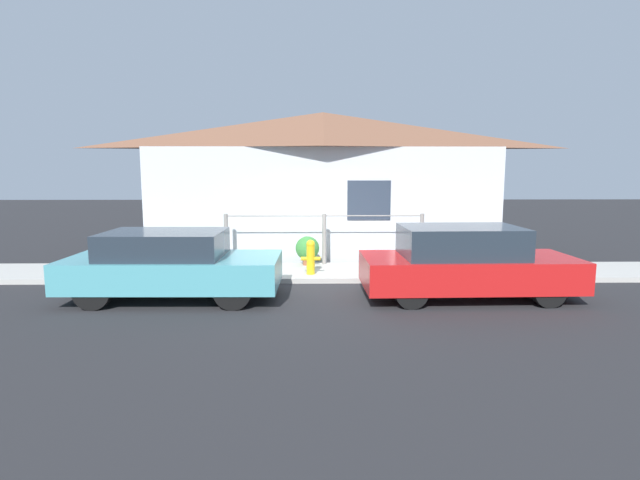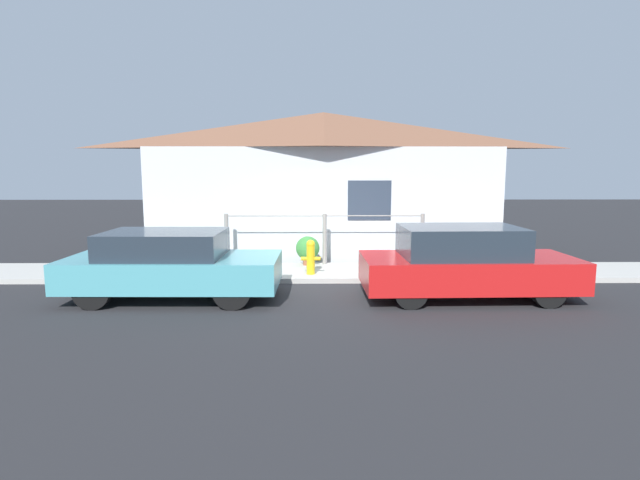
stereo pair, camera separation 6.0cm
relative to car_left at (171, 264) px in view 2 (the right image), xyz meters
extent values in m
plane|color=#262628|center=(2.93, 1.20, -0.66)|extent=(60.00, 60.00, 0.00)
cube|color=#B2AFA8|center=(2.93, 2.13, -0.60)|extent=(24.00, 1.86, 0.11)
cube|color=silver|center=(2.93, 3.51, 0.84)|extent=(9.18, 0.12, 2.99)
cube|color=#2D3847|center=(4.08, 3.44, 0.99)|extent=(1.10, 0.04, 1.00)
pyramid|color=brown|center=(2.93, 4.55, 2.81)|extent=(9.58, 2.20, 0.96)
cylinder|color=gray|center=(0.53, 2.91, 0.07)|extent=(0.10, 0.10, 1.24)
cylinder|color=gray|center=(2.93, 2.91, 0.07)|extent=(0.10, 0.10, 1.24)
cylinder|color=gray|center=(5.33, 2.91, 0.07)|extent=(0.10, 0.10, 1.24)
cylinder|color=gray|center=(2.93, 2.91, 0.64)|extent=(4.80, 0.03, 0.03)
cube|color=teal|center=(0.04, 0.00, -0.13)|extent=(3.95, 1.76, 0.55)
cube|color=#232D38|center=(-0.11, 0.00, 0.39)|extent=(2.18, 1.53, 0.48)
cylinder|color=black|center=(1.27, 0.72, -0.32)|extent=(0.67, 0.21, 0.67)
cylinder|color=black|center=(1.25, -0.75, -0.32)|extent=(0.67, 0.21, 0.67)
cylinder|color=black|center=(-1.16, 0.75, -0.32)|extent=(0.67, 0.21, 0.67)
cylinder|color=black|center=(-1.18, -0.72, -0.32)|extent=(0.67, 0.21, 0.67)
cube|color=red|center=(5.57, 0.00, -0.15)|extent=(3.98, 1.75, 0.58)
cube|color=#232D38|center=(5.42, 0.00, 0.42)|extent=(2.20, 1.51, 0.57)
cylinder|color=black|center=(6.78, 0.74, -0.37)|extent=(0.58, 0.21, 0.58)
cylinder|color=black|center=(6.81, -0.69, -0.37)|extent=(0.58, 0.21, 0.58)
cylinder|color=black|center=(4.34, 0.69, -0.37)|extent=(0.58, 0.21, 0.58)
cylinder|color=black|center=(4.36, -0.74, -0.37)|extent=(0.58, 0.21, 0.58)
cylinder|color=yellow|center=(2.60, 1.68, -0.23)|extent=(0.18, 0.18, 0.64)
sphere|color=yellow|center=(2.60, 1.68, 0.13)|extent=(0.19, 0.19, 0.19)
cylinder|color=yellow|center=(2.46, 1.68, -0.20)|extent=(0.17, 0.08, 0.08)
cylinder|color=yellow|center=(2.73, 1.68, -0.20)|extent=(0.17, 0.08, 0.08)
cylinder|color=#9E5638|center=(2.52, 2.77, -0.45)|extent=(0.22, 0.22, 0.20)
sphere|color=#387F38|center=(2.52, 2.77, -0.13)|extent=(0.58, 0.58, 0.58)
cylinder|color=#9E5638|center=(0.11, 2.48, -0.44)|extent=(0.31, 0.31, 0.21)
sphere|color=#387F38|center=(0.11, 2.48, -0.14)|extent=(0.52, 0.52, 0.52)
camera|label=1|loc=(2.64, -9.21, 1.76)|focal=28.00mm
camera|label=2|loc=(2.70, -9.21, 1.76)|focal=28.00mm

